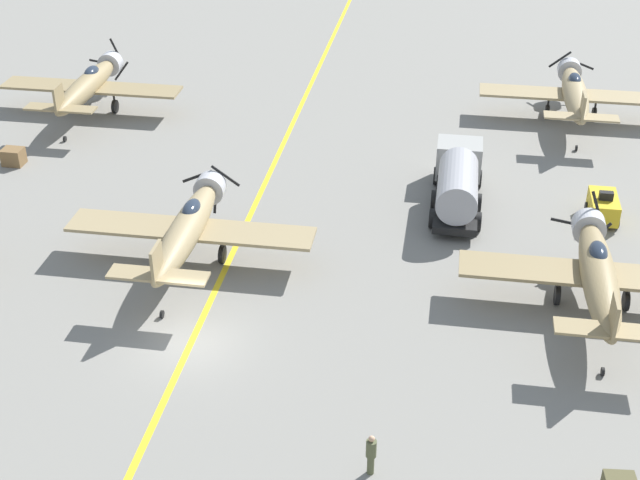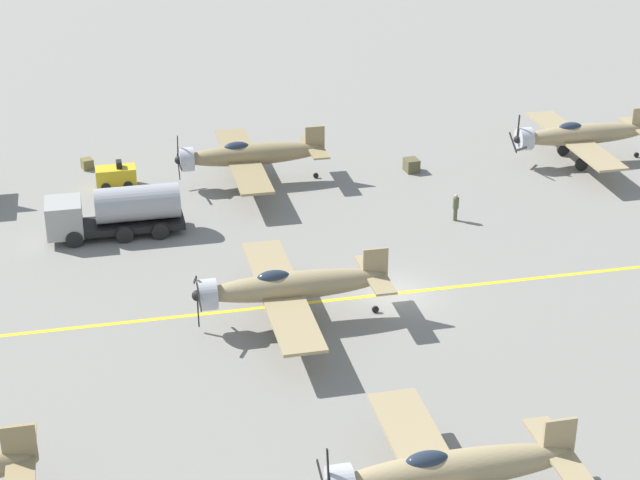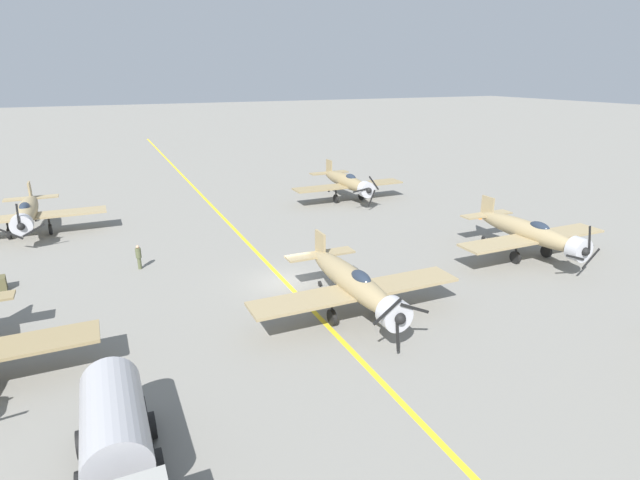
{
  "view_description": "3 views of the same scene",
  "coord_description": "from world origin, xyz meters",
  "px_view_note": "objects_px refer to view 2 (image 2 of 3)",
  "views": [
    {
      "loc": [
        10.19,
        -29.18,
        23.17
      ],
      "look_at": [
        4.96,
        3.71,
        3.31
      ],
      "focal_mm": 50.0,
      "sensor_mm": 36.0,
      "label": 1
    },
    {
      "loc": [
        -48.19,
        14.86,
        26.82
      ],
      "look_at": [
        3.27,
        3.25,
        2.0
      ],
      "focal_mm": 60.0,
      "sensor_mm": 36.0,
      "label": 2
    },
    {
      "loc": [
        10.21,
        28.0,
        12.96
      ],
      "look_at": [
        -1.76,
        1.51,
        3.13
      ],
      "focal_mm": 28.0,
      "sensor_mm": 36.0,
      "label": 3
    }
  ],
  "objects_px": {
    "airplane_near_right": "(579,135)",
    "supply_crate_by_tanker": "(87,164)",
    "ground_crew_walking": "(456,206)",
    "airplane_mid_center": "(288,287)",
    "fuel_tanker": "(115,212)",
    "airplane_mid_right": "(248,155)",
    "tow_tractor": "(116,176)",
    "airplane_mid_left": "(445,471)",
    "supply_crate_mid_lane": "(411,165)"
  },
  "relations": [
    {
      "from": "airplane_mid_right",
      "to": "tow_tractor",
      "type": "distance_m",
      "value": 8.79
    },
    {
      "from": "fuel_tanker",
      "to": "ground_crew_walking",
      "type": "relative_size",
      "value": 4.64
    },
    {
      "from": "airplane_near_right",
      "to": "supply_crate_by_tanker",
      "type": "relative_size",
      "value": 14.1
    },
    {
      "from": "airplane_mid_left",
      "to": "tow_tractor",
      "type": "distance_m",
      "value": 37.53
    },
    {
      "from": "airplane_mid_left",
      "to": "tow_tractor",
      "type": "xyz_separation_m",
      "value": [
        36.03,
        10.42,
        -1.22
      ]
    },
    {
      "from": "airplane_mid_center",
      "to": "supply_crate_by_tanker",
      "type": "relative_size",
      "value": 14.1
    },
    {
      "from": "airplane_near_right",
      "to": "supply_crate_by_tanker",
      "type": "distance_m",
      "value": 33.96
    },
    {
      "from": "fuel_tanker",
      "to": "ground_crew_walking",
      "type": "distance_m",
      "value": 20.54
    },
    {
      "from": "airplane_mid_left",
      "to": "supply_crate_by_tanker",
      "type": "height_order",
      "value": "airplane_mid_left"
    },
    {
      "from": "fuel_tanker",
      "to": "ground_crew_walking",
      "type": "xyz_separation_m",
      "value": [
        -2.43,
        -20.39,
        -0.57
      ]
    },
    {
      "from": "airplane_mid_left",
      "to": "supply_crate_by_tanker",
      "type": "relative_size",
      "value": 14.1
    },
    {
      "from": "airplane_mid_right",
      "to": "supply_crate_by_tanker",
      "type": "height_order",
      "value": "airplane_mid_right"
    },
    {
      "from": "fuel_tanker",
      "to": "supply_crate_by_tanker",
      "type": "height_order",
      "value": "fuel_tanker"
    },
    {
      "from": "airplane_mid_right",
      "to": "supply_crate_by_tanker",
      "type": "xyz_separation_m",
      "value": [
        5.14,
        10.39,
        -1.66
      ]
    },
    {
      "from": "ground_crew_walking",
      "to": "supply_crate_by_tanker",
      "type": "height_order",
      "value": "ground_crew_walking"
    },
    {
      "from": "airplane_mid_center",
      "to": "ground_crew_walking",
      "type": "height_order",
      "value": "airplane_mid_center"
    },
    {
      "from": "tow_tractor",
      "to": "supply_crate_by_tanker",
      "type": "relative_size",
      "value": 3.05
    },
    {
      "from": "ground_crew_walking",
      "to": "supply_crate_mid_lane",
      "type": "relative_size",
      "value": 1.63
    },
    {
      "from": "airplane_near_right",
      "to": "airplane_mid_left",
      "type": "xyz_separation_m",
      "value": [
        -33.52,
        21.12,
        -0.0
      ]
    },
    {
      "from": "fuel_tanker",
      "to": "airplane_mid_right",
      "type": "bearing_deg",
      "value": -55.19
    },
    {
      "from": "airplane_near_right",
      "to": "tow_tractor",
      "type": "bearing_deg",
      "value": 89.28
    },
    {
      "from": "supply_crate_by_tanker",
      "to": "ground_crew_walking",
      "type": "bearing_deg",
      "value": -122.43
    },
    {
      "from": "airplane_near_right",
      "to": "airplane_mid_center",
      "type": "bearing_deg",
      "value": 130.24
    },
    {
      "from": "airplane_near_right",
      "to": "fuel_tanker",
      "type": "relative_size",
      "value": 1.5
    },
    {
      "from": "airplane_mid_left",
      "to": "airplane_mid_right",
      "type": "relative_size",
      "value": 1.0
    },
    {
      "from": "airplane_mid_right",
      "to": "supply_crate_mid_lane",
      "type": "relative_size",
      "value": 11.33
    },
    {
      "from": "airplane_mid_center",
      "to": "airplane_mid_left",
      "type": "relative_size",
      "value": 1.0
    },
    {
      "from": "airplane_mid_left",
      "to": "ground_crew_walking",
      "type": "height_order",
      "value": "airplane_mid_left"
    },
    {
      "from": "airplane_mid_left",
      "to": "ground_crew_walking",
      "type": "relative_size",
      "value": 6.96
    },
    {
      "from": "supply_crate_by_tanker",
      "to": "airplane_near_right",
      "type": "bearing_deg",
      "value": -100.68
    },
    {
      "from": "airplane_mid_center",
      "to": "airplane_near_right",
      "type": "relative_size",
      "value": 1.0
    },
    {
      "from": "supply_crate_by_tanker",
      "to": "supply_crate_mid_lane",
      "type": "xyz_separation_m",
      "value": [
        -5.37,
        -21.59,
        0.09
      ]
    },
    {
      "from": "airplane_mid_center",
      "to": "airplane_mid_right",
      "type": "bearing_deg",
      "value": -3.4
    },
    {
      "from": "airplane_mid_right",
      "to": "tow_tractor",
      "type": "relative_size",
      "value": 4.62
    },
    {
      "from": "airplane_near_right",
      "to": "tow_tractor",
      "type": "distance_m",
      "value": 31.66
    },
    {
      "from": "airplane_mid_right",
      "to": "tow_tractor",
      "type": "xyz_separation_m",
      "value": [
        1.37,
        8.59,
        -1.22
      ]
    },
    {
      "from": "tow_tractor",
      "to": "supply_crate_by_tanker",
      "type": "bearing_deg",
      "value": 25.45
    },
    {
      "from": "airplane_near_right",
      "to": "supply_crate_mid_lane",
      "type": "height_order",
      "value": "airplane_near_right"
    },
    {
      "from": "airplane_mid_right",
      "to": "fuel_tanker",
      "type": "distance_m",
      "value": 10.98
    },
    {
      "from": "airplane_mid_center",
      "to": "airplane_mid_left",
      "type": "xyz_separation_m",
      "value": [
        -15.83,
        -2.86,
        -0.0
      ]
    },
    {
      "from": "airplane_mid_center",
      "to": "fuel_tanker",
      "type": "bearing_deg",
      "value": 32.13
    },
    {
      "from": "supply_crate_mid_lane",
      "to": "fuel_tanker",
      "type": "bearing_deg",
      "value": 106.64
    },
    {
      "from": "airplane_near_right",
      "to": "supply_crate_mid_lane",
      "type": "xyz_separation_m",
      "value": [
        0.92,
        11.75,
        -1.57
      ]
    },
    {
      "from": "tow_tractor",
      "to": "supply_crate_by_tanker",
      "type": "height_order",
      "value": "tow_tractor"
    },
    {
      "from": "fuel_tanker",
      "to": "airplane_mid_left",
      "type": "bearing_deg",
      "value": -159.12
    },
    {
      "from": "airplane_mid_right",
      "to": "ground_crew_walking",
      "type": "relative_size",
      "value": 6.96
    },
    {
      "from": "tow_tractor",
      "to": "supply_crate_by_tanker",
      "type": "distance_m",
      "value": 4.2
    },
    {
      "from": "airplane_near_right",
      "to": "airplane_mid_right",
      "type": "relative_size",
      "value": 1.0
    },
    {
      "from": "airplane_mid_center",
      "to": "ground_crew_walking",
      "type": "relative_size",
      "value": 6.96
    },
    {
      "from": "fuel_tanker",
      "to": "supply_crate_mid_lane",
      "type": "height_order",
      "value": "fuel_tanker"
    }
  ]
}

